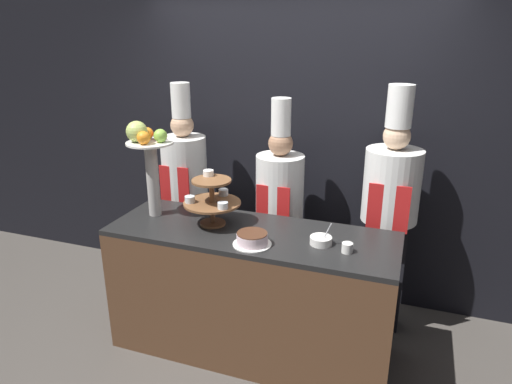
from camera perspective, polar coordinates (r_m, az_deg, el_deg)
name	(u,v)px	position (r m, az deg, el deg)	size (l,w,h in m)	color
ground_plane	(234,377)	(3.35, -2.71, -22.12)	(14.00, 14.00, 0.00)	#47423D
wall_back	(292,135)	(3.86, 4.52, 7.09)	(10.00, 0.06, 2.80)	black
buffet_counter	(251,292)	(3.32, -0.59, -12.38)	(1.97, 0.67, 0.94)	brown
tiered_stand	(212,199)	(3.16, -5.53, -0.82)	(0.40, 0.40, 0.37)	brown
fruit_pedestal	(148,152)	(3.31, -13.37, 4.92)	(0.33, 0.33, 0.70)	#B2ADA8
cake_round	(252,239)	(2.90, -0.48, -5.91)	(0.25, 0.25, 0.08)	white
cup_white	(347,248)	(2.86, 11.33, -6.85)	(0.07, 0.07, 0.06)	white
serving_bowl_near	(321,240)	(2.94, 8.12, -6.01)	(0.14, 0.14, 0.15)	white
chef_left	(185,186)	(3.93, -8.83, 0.71)	(0.38, 0.38, 1.84)	#38332D
chef_center_left	(279,204)	(3.64, 2.95, -1.53)	(0.38, 0.38, 1.76)	black
chef_center_right	(389,207)	(3.48, 16.33, -1.87)	(0.41, 0.41, 1.89)	black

